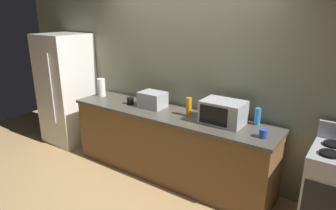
{
  "coord_description": "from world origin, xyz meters",
  "views": [
    {
      "loc": [
        2.05,
        -2.53,
        2.15
      ],
      "look_at": [
        0.0,
        0.4,
        1.0
      ],
      "focal_mm": 31.63,
      "sensor_mm": 36.0,
      "label": 1
    }
  ],
  "objects_px": {
    "refrigerator": "(67,89)",
    "paper_towel_roll": "(101,87)",
    "bottle_spray_cleaner": "(258,116)",
    "mug_blue": "(263,134)",
    "mug_black": "(130,101)",
    "bottle_dish_soap": "(189,107)",
    "microwave": "(223,112)",
    "toaster_oven": "(153,100)"
  },
  "relations": [
    {
      "from": "paper_towel_roll",
      "to": "mug_blue",
      "type": "height_order",
      "value": "paper_towel_roll"
    },
    {
      "from": "bottle_dish_soap",
      "to": "mug_black",
      "type": "distance_m",
      "value": 0.92
    },
    {
      "from": "bottle_dish_soap",
      "to": "paper_towel_roll",
      "type": "bearing_deg",
      "value": 179.65
    },
    {
      "from": "microwave",
      "to": "mug_black",
      "type": "xyz_separation_m",
      "value": [
        -1.37,
        -0.06,
        -0.09
      ]
    },
    {
      "from": "refrigerator",
      "to": "mug_black",
      "type": "bearing_deg",
      "value": -0.43
    },
    {
      "from": "bottle_dish_soap",
      "to": "mug_blue",
      "type": "relative_size",
      "value": 2.55
    },
    {
      "from": "refrigerator",
      "to": "mug_black",
      "type": "height_order",
      "value": "refrigerator"
    },
    {
      "from": "refrigerator",
      "to": "toaster_oven",
      "type": "relative_size",
      "value": 5.29
    },
    {
      "from": "paper_towel_roll",
      "to": "mug_blue",
      "type": "distance_m",
      "value": 2.52
    },
    {
      "from": "mug_black",
      "to": "bottle_dish_soap",
      "type": "bearing_deg",
      "value": 3.22
    },
    {
      "from": "refrigerator",
      "to": "bottle_spray_cleaner",
      "type": "distance_m",
      "value": 3.14
    },
    {
      "from": "bottle_dish_soap",
      "to": "mug_blue",
      "type": "bearing_deg",
      "value": -7.5
    },
    {
      "from": "refrigerator",
      "to": "bottle_dish_soap",
      "type": "xyz_separation_m",
      "value": [
        2.33,
        0.04,
        0.12
      ]
    },
    {
      "from": "toaster_oven",
      "to": "bottle_dish_soap",
      "type": "bearing_deg",
      "value": -1.92
    },
    {
      "from": "microwave",
      "to": "mug_blue",
      "type": "bearing_deg",
      "value": -14.6
    },
    {
      "from": "paper_towel_roll",
      "to": "mug_black",
      "type": "height_order",
      "value": "paper_towel_roll"
    },
    {
      "from": "microwave",
      "to": "mug_blue",
      "type": "relative_size",
      "value": 5.23
    },
    {
      "from": "microwave",
      "to": "paper_towel_roll",
      "type": "bearing_deg",
      "value": 179.94
    },
    {
      "from": "microwave",
      "to": "toaster_oven",
      "type": "distance_m",
      "value": 1.03
    },
    {
      "from": "paper_towel_roll",
      "to": "bottle_spray_cleaner",
      "type": "xyz_separation_m",
      "value": [
        2.35,
        0.19,
        -0.04
      ]
    },
    {
      "from": "toaster_oven",
      "to": "mug_blue",
      "type": "xyz_separation_m",
      "value": [
        1.55,
        -0.15,
        -0.06
      ]
    },
    {
      "from": "bottle_spray_cleaner",
      "to": "toaster_oven",
      "type": "bearing_deg",
      "value": -172.7
    },
    {
      "from": "paper_towel_roll",
      "to": "bottle_dish_soap",
      "type": "relative_size",
      "value": 1.16
    },
    {
      "from": "bottle_dish_soap",
      "to": "refrigerator",
      "type": "bearing_deg",
      "value": -179.0
    },
    {
      "from": "bottle_dish_soap",
      "to": "mug_black",
      "type": "bearing_deg",
      "value": -176.78
    },
    {
      "from": "toaster_oven",
      "to": "mug_blue",
      "type": "relative_size",
      "value": 3.7
    },
    {
      "from": "refrigerator",
      "to": "toaster_oven",
      "type": "height_order",
      "value": "refrigerator"
    },
    {
      "from": "bottle_spray_cleaner",
      "to": "mug_blue",
      "type": "bearing_deg",
      "value": -61.58
    },
    {
      "from": "bottle_dish_soap",
      "to": "mug_black",
      "type": "xyz_separation_m",
      "value": [
        -0.91,
        -0.05,
        -0.07
      ]
    },
    {
      "from": "refrigerator",
      "to": "mug_blue",
      "type": "height_order",
      "value": "refrigerator"
    },
    {
      "from": "microwave",
      "to": "bottle_spray_cleaner",
      "type": "relative_size",
      "value": 2.42
    },
    {
      "from": "refrigerator",
      "to": "paper_towel_roll",
      "type": "distance_m",
      "value": 0.8
    },
    {
      "from": "refrigerator",
      "to": "mug_black",
      "type": "relative_size",
      "value": 18.76
    },
    {
      "from": "microwave",
      "to": "bottle_dish_soap",
      "type": "height_order",
      "value": "microwave"
    },
    {
      "from": "microwave",
      "to": "refrigerator",
      "type": "bearing_deg",
      "value": -179.01
    },
    {
      "from": "refrigerator",
      "to": "mug_blue",
      "type": "xyz_separation_m",
      "value": [
        3.3,
        -0.09,
        0.05
      ]
    },
    {
      "from": "refrigerator",
      "to": "bottle_dish_soap",
      "type": "relative_size",
      "value": 7.7
    },
    {
      "from": "refrigerator",
      "to": "paper_towel_roll",
      "type": "bearing_deg",
      "value": 3.68
    },
    {
      "from": "paper_towel_roll",
      "to": "bottle_spray_cleaner",
      "type": "bearing_deg",
      "value": 4.52
    },
    {
      "from": "mug_black",
      "to": "mug_blue",
      "type": "height_order",
      "value": "mug_black"
    },
    {
      "from": "refrigerator",
      "to": "mug_blue",
      "type": "relative_size",
      "value": 19.61
    },
    {
      "from": "microwave",
      "to": "bottle_spray_cleaner",
      "type": "xyz_separation_m",
      "value": [
        0.34,
        0.19,
        -0.04
      ]
    }
  ]
}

